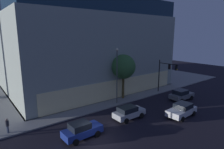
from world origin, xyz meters
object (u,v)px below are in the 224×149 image
(street_lamp_sidewalk, at_px, (117,70))
(car_white, at_px, (182,110))
(pedestrian_waiting, at_px, (7,124))
(car_silver, at_px, (129,112))
(modern_building, at_px, (76,45))
(traffic_light_far_corner, at_px, (166,71))
(sidewalk_tree, at_px, (123,67))
(car_grey, at_px, (181,95))
(car_blue, at_px, (82,130))

(street_lamp_sidewalk, xyz_separation_m, car_white, (3.92, -8.84, -4.58))
(pedestrian_waiting, distance_m, car_silver, 14.04)
(modern_building, height_order, traffic_light_far_corner, modern_building)
(traffic_light_far_corner, bearing_deg, car_silver, -162.94)
(sidewalk_tree, bearing_deg, street_lamp_sidewalk, -152.35)
(traffic_light_far_corner, distance_m, pedestrian_waiting, 25.76)
(modern_building, distance_m, traffic_light_far_corner, 20.58)
(modern_building, height_order, pedestrian_waiting, modern_building)
(sidewalk_tree, bearing_deg, car_grey, -40.57)
(modern_building, distance_m, car_blue, 26.31)
(sidewalk_tree, distance_m, pedestrian_waiting, 18.14)
(street_lamp_sidewalk, distance_m, car_silver, 7.21)
(sidewalk_tree, bearing_deg, pedestrian_waiting, -176.05)
(traffic_light_far_corner, bearing_deg, car_white, -130.18)
(traffic_light_far_corner, bearing_deg, sidewalk_tree, 162.41)
(traffic_light_far_corner, relative_size, pedestrian_waiting, 3.57)
(modern_building, distance_m, street_lamp_sidewalk, 17.40)
(traffic_light_far_corner, xyz_separation_m, pedestrian_waiting, (-25.53, 1.31, -3.15))
(car_blue, bearing_deg, car_grey, 1.54)
(car_blue, distance_m, car_white, 13.55)
(car_white, bearing_deg, car_grey, 33.37)
(modern_building, xyz_separation_m, pedestrian_waiting, (-17.16, -17.03, -7.28))
(street_lamp_sidewalk, height_order, car_blue, street_lamp_sidewalk)
(street_lamp_sidewalk, relative_size, car_blue, 2.02)
(traffic_light_far_corner, xyz_separation_m, car_blue, (-19.51, -4.27, -3.41))
(car_grey, bearing_deg, modern_building, 109.33)
(pedestrian_waiting, bearing_deg, modern_building, 44.78)
(street_lamp_sidewalk, bearing_deg, car_blue, -148.90)
(sidewalk_tree, bearing_deg, modern_building, 91.51)
(modern_building, distance_m, pedestrian_waiting, 25.25)
(sidewalk_tree, bearing_deg, car_blue, -149.58)
(sidewalk_tree, relative_size, pedestrian_waiting, 4.40)
(pedestrian_waiting, height_order, car_white, pedestrian_waiting)
(street_lamp_sidewalk, xyz_separation_m, car_grey, (9.67, -5.06, -4.57))
(sidewalk_tree, height_order, car_grey, sidewalk_tree)
(pedestrian_waiting, relative_size, car_white, 0.36)
(pedestrian_waiting, relative_size, car_blue, 0.40)
(traffic_light_far_corner, distance_m, street_lamp_sidewalk, 10.44)
(pedestrian_waiting, bearing_deg, street_lamp_sidewalk, -0.04)
(street_lamp_sidewalk, distance_m, pedestrian_waiting, 15.84)
(modern_building, relative_size, traffic_light_far_corner, 5.12)
(traffic_light_far_corner, relative_size, sidewalk_tree, 0.81)
(pedestrian_waiting, height_order, car_blue, pedestrian_waiting)
(modern_building, xyz_separation_m, sidewalk_tree, (0.42, -15.82, -2.95))
(sidewalk_tree, bearing_deg, car_white, -81.06)
(street_lamp_sidewalk, height_order, sidewalk_tree, street_lamp_sidewalk)
(street_lamp_sidewalk, bearing_deg, modern_building, 83.57)
(modern_building, distance_m, car_white, 27.04)
(sidewalk_tree, xyz_separation_m, car_blue, (-11.56, -6.79, -4.59))
(street_lamp_sidewalk, distance_m, car_white, 10.70)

